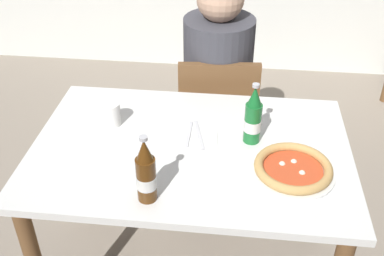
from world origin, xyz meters
TOP-DOWN VIEW (x-y plane):
  - dining_table_main at (0.00, 0.00)m, footprint 1.20×0.80m
  - chair_behind_table at (0.07, 0.61)m, footprint 0.43×0.43m
  - diner_seated at (0.06, 0.66)m, footprint 0.34×0.34m
  - pizza_margherita_near at (0.37, -0.12)m, footprint 0.29×0.29m
  - beer_bottle_left at (-0.11, -0.29)m, footprint 0.07×0.07m
  - beer_bottle_center at (0.23, 0.06)m, footprint 0.07×0.07m
  - napkin_with_cutlery at (0.01, 0.07)m, footprint 0.20×0.20m
  - paper_cup at (-0.33, 0.12)m, footprint 0.07×0.07m

SIDE VIEW (x-z plane):
  - chair_behind_table at x=0.07m, z-range 0.06..0.91m
  - diner_seated at x=0.06m, z-range -0.02..1.19m
  - dining_table_main at x=0.00m, z-range 0.26..1.01m
  - napkin_with_cutlery at x=0.01m, z-range 0.75..0.76m
  - pizza_margherita_near at x=0.37m, z-range 0.75..0.79m
  - paper_cup at x=-0.33m, z-range 0.75..0.84m
  - beer_bottle_left at x=-0.11m, z-range 0.73..0.98m
  - beer_bottle_center at x=0.23m, z-range 0.73..0.98m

